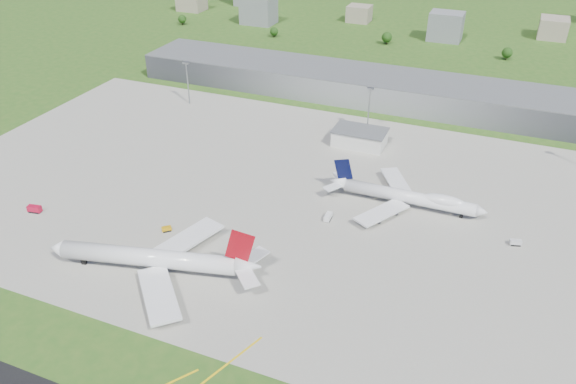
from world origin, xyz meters
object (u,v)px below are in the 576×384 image
at_px(van_white_near, 328,217).
at_px(van_white_far, 515,243).
at_px(airliner_red_twin, 157,259).
at_px(airliner_blue_quad, 408,197).
at_px(tug_yellow, 167,229).
at_px(crash_tender, 35,209).

relative_size(van_white_near, van_white_far, 1.10).
distance_m(airliner_red_twin, van_white_far, 135.06).
bearing_deg(airliner_blue_quad, tug_yellow, -147.48).
relative_size(crash_tender, van_white_near, 1.15).
bearing_deg(crash_tender, airliner_blue_quad, 13.17).
height_order(crash_tender, van_white_near, crash_tender).
bearing_deg(airliner_blue_quad, crash_tender, -156.23).
xyz_separation_m(airliner_red_twin, van_white_near, (45.63, 54.95, -4.43)).
distance_m(airliner_red_twin, tug_yellow, 25.90).
distance_m(van_white_near, van_white_far, 73.01).
bearing_deg(van_white_near, airliner_blue_quad, -52.88).
bearing_deg(van_white_near, van_white_far, -82.82).
distance_m(crash_tender, van_white_far, 194.93).
bearing_deg(tug_yellow, airliner_red_twin, -107.28).
distance_m(airliner_blue_quad, tug_yellow, 100.92).
xyz_separation_m(airliner_red_twin, airliner_blue_quad, (73.65, 77.27, -0.88)).
relative_size(airliner_blue_quad, crash_tender, 11.15).
bearing_deg(van_white_near, airliner_red_twin, 138.88).
xyz_separation_m(crash_tender, van_white_far, (187.78, 52.29, -0.33)).
bearing_deg(airliner_blue_quad, van_white_far, -14.63).
height_order(airliner_blue_quad, van_white_far, airliner_blue_quad).
bearing_deg(tug_yellow, airliner_blue_quad, -10.83).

